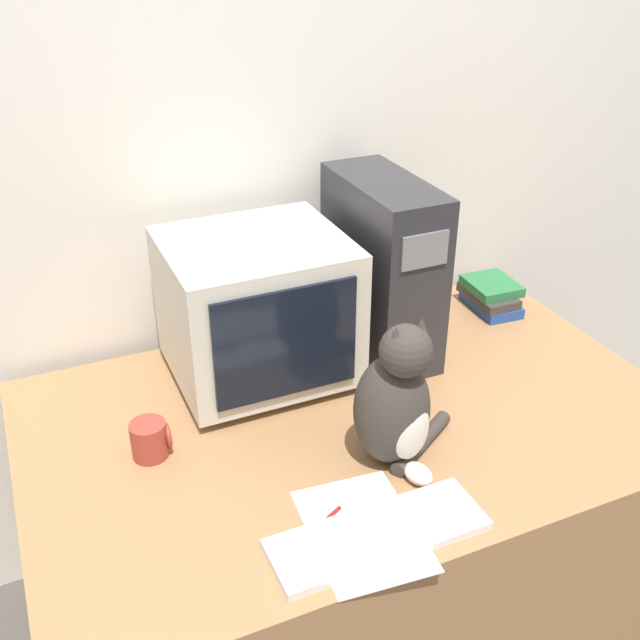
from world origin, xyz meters
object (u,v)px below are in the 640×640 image
computer_tower (382,267)px  mug (150,439)px  keyboard (378,534)px  book_stack (490,295)px  cat (397,403)px  pen (318,527)px  crt_monitor (257,309)px

computer_tower → mug: computer_tower is taller
keyboard → mug: size_ratio=5.01×
book_stack → cat: bearing=-140.4°
mug → cat: bearing=-25.3°
cat → book_stack: size_ratio=1.85×
keyboard → pen: bearing=145.1°
crt_monitor → book_stack: (0.76, 0.06, -0.15)m
crt_monitor → cat: bearing=-70.5°
crt_monitor → mug: 0.42m
cat → book_stack: bearing=30.3°
book_stack → pen: book_stack is taller
pen → mug: 0.44m
computer_tower → mug: bearing=-162.6°
pen → mug: bearing=124.7°
pen → mug: size_ratio=1.49×
keyboard → computer_tower: bearing=62.1°
computer_tower → cat: bearing=-113.7°
crt_monitor → pen: crt_monitor is taller
pen → crt_monitor: bearing=81.5°
computer_tower → crt_monitor: bearing=-178.9°
crt_monitor → keyboard: (0.01, -0.64, -0.19)m
cat → crt_monitor: bearing=100.2°
computer_tower → pen: computer_tower is taller
crt_monitor → computer_tower: computer_tower is taller
book_stack → keyboard: bearing=-137.1°
keyboard → pen: 0.12m
book_stack → pen: size_ratio=1.49×
cat → pen: size_ratio=2.76×
computer_tower → keyboard: size_ratio=1.10×
crt_monitor → keyboard: crt_monitor is taller
crt_monitor → computer_tower: (0.35, 0.01, 0.04)m
computer_tower → mug: 0.75m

